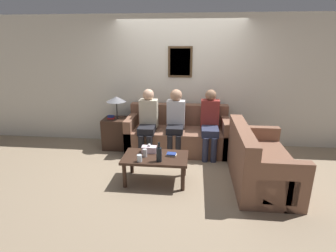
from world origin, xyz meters
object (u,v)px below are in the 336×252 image
object	(u,v)px
couch_side	(259,164)
person_left	(148,119)
person_right	(210,121)
person_middle	(176,119)
wine_bottle	(159,154)
coffee_table	(155,160)
drinking_glass	(139,158)
couch_main	(178,135)

from	to	relation	value
couch_side	person_left	size ratio (longest dim) A/B	1.22
person_left	person_right	xyz separation A→B (m)	(1.17, 0.05, -0.01)
person_middle	person_right	distance (m)	0.65
couch_side	person_middle	distance (m)	1.73
person_right	wine_bottle	bearing A→B (deg)	-120.89
coffee_table	person_middle	distance (m)	1.20
person_left	person_right	world-z (taller)	same
wine_bottle	person_left	size ratio (longest dim) A/B	0.24
coffee_table	person_right	size ratio (longest dim) A/B	0.80
person_middle	person_right	bearing A→B (deg)	0.19
couch_side	person_left	distance (m)	2.14
coffee_table	person_right	bearing A→B (deg)	52.88
person_right	couch_side	bearing A→B (deg)	-55.81
drinking_glass	person_left	xyz separation A→B (m)	(-0.10, 1.30, 0.20)
drinking_glass	person_left	size ratio (longest dim) A/B	0.08
coffee_table	couch_main	bearing A→B (deg)	78.70
couch_side	drinking_glass	world-z (taller)	couch_side
person_middle	wine_bottle	bearing A→B (deg)	-96.03
drinking_glass	person_middle	xyz separation A→B (m)	(0.42, 1.35, 0.21)
couch_main	drinking_glass	xyz separation A→B (m)	(-0.46, -1.49, 0.16)
coffee_table	person_middle	size ratio (longest dim) A/B	0.80
wine_bottle	person_right	world-z (taller)	person_right
couch_main	couch_side	world-z (taller)	same
coffee_table	person_left	distance (m)	1.18
couch_side	person_right	bearing A→B (deg)	34.19
couch_side	person_middle	world-z (taller)	person_middle
couch_main	coffee_table	bearing A→B (deg)	-101.30
person_middle	coffee_table	bearing A→B (deg)	-100.83
couch_side	wine_bottle	world-z (taller)	couch_side
person_left	wine_bottle	bearing A→B (deg)	-73.03
coffee_table	person_right	world-z (taller)	person_right
drinking_glass	person_right	bearing A→B (deg)	51.74
couch_side	person_right	distance (m)	1.29
couch_side	person_middle	size ratio (longest dim) A/B	1.22
couch_main	drinking_glass	bearing A→B (deg)	-107.04
drinking_glass	couch_side	bearing A→B (deg)	10.30
coffee_table	person_right	distance (m)	1.46
wine_bottle	person_left	world-z (taller)	person_left
couch_main	person_left	size ratio (longest dim) A/B	1.59
coffee_table	drinking_glass	size ratio (longest dim) A/B	9.45
wine_bottle	drinking_glass	xyz separation A→B (m)	(-0.28, -0.04, -0.06)
coffee_table	drinking_glass	world-z (taller)	drinking_glass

